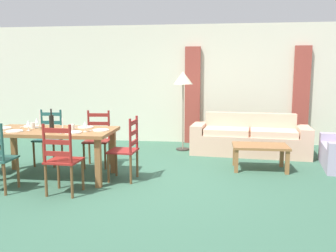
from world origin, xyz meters
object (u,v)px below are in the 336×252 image
Objects in this scene: coffee_cup_primary at (72,127)px; standing_lamp at (183,83)px; wine_glass_far_left at (37,121)px; coffee_table at (260,149)px; dining_chair_near_right at (62,159)px; wine_glass_near_left at (28,123)px; coffee_cup_secondary at (33,126)px; dining_chair_head_east at (126,149)px; dining_chair_far_left at (49,138)px; dining_chair_far_right at (97,139)px; dining_table at (52,135)px; wine_glass_near_right at (85,124)px; couch at (249,139)px; wine_bottle at (52,122)px.

coffee_cup_primary is 2.78m from standing_lamp.
wine_glass_far_left is 0.18× the size of coffee_table.
dining_chair_near_right reaches higher than coffee_table.
wine_glass_near_left is 1.79× the size of coffee_cup_secondary.
dining_chair_far_left is at bearing 153.92° from dining_chair_head_east.
dining_chair_far_left is 0.89m from dining_chair_far_right.
wine_glass_far_left is (-0.30, 0.14, 0.20)m from dining_table.
dining_chair_far_right is (0.46, 0.77, -0.19)m from dining_table.
dining_chair_near_right reaches higher than wine_glass_near_right.
wine_glass_far_left is 0.10× the size of standing_lamp.
coffee_cup_primary is at bearing 101.05° from dining_chair_near_right.
dining_chair_far_right is at bearing -1.47° from dining_chair_far_left.
standing_lamp is at bearing 172.24° from couch.
dining_chair_head_east is at bearing -157.72° from coffee_table.
coffee_cup_primary is (0.77, -0.80, 0.32)m from dining_chair_far_left.
wine_bottle is 1.96× the size of wine_glass_far_left.
dining_table is 1.98× the size of dining_chair_far_right.
dining_table is at bearing 21.58° from wine_glass_near_left.
wine_glass_far_left is at bearing 175.16° from dining_chair_head_east.
dining_chair_far_right is 10.67× the size of coffee_cup_secondary.
dining_table is 11.80× the size of wine_glass_far_left.
coffee_table is at bearing -44.87° from standing_lamp.
dining_table is 3.00m from standing_lamp.
dining_chair_near_right is at bearing -48.09° from wine_glass_far_left.
coffee_cup_secondary is (-1.49, 0.05, 0.32)m from dining_chair_head_east.
couch is at bearing 19.64° from dining_chair_far_left.
dining_table is 11.80× the size of wine_glass_near_right.
coffee_table is at bearing 1.95° from dining_chair_far_right.
coffee_table is at bearing 11.61° from wine_glass_far_left.
dining_table is 11.80× the size of wine_glass_near_left.
coffee_cup_primary is at bearing -6.54° from coffee_cup_secondary.
dining_table is 1.98× the size of dining_chair_near_right.
couch is at bearing 32.82° from wine_bottle.
coffee_table is (3.56, 0.79, -0.44)m from coffee_cup_secondary.
wine_glass_near_left is at bearing -90.71° from wine_glass_far_left.
dining_table is at bearing -11.55° from coffee_cup_secondary.
couch is (3.48, 1.94, -0.57)m from wine_glass_far_left.
couch is 1.77m from standing_lamp.
dining_chair_near_right is 0.41× the size of couch.
wine_bottle is 0.13× the size of couch.
couch is at bearing -7.76° from standing_lamp.
wine_glass_far_left is (-0.76, -0.63, 0.38)m from dining_chair_far_right.
couch is at bearing 36.31° from coffee_cup_primary.
dining_chair_far_right is 1.23m from wine_glass_near_left.
dining_chair_near_right reaches higher than dining_table.
dining_chair_far_right is at bearing 57.86° from wine_bottle.
coffee_table is (3.23, 0.84, -0.51)m from wine_bottle.
coffee_table is at bearing 1.12° from dining_chair_far_left.
dining_chair_far_right reaches higher than wine_glass_near_left.
wine_bottle is at bearing -20.69° from wine_glass_far_left.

